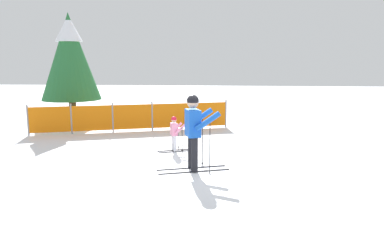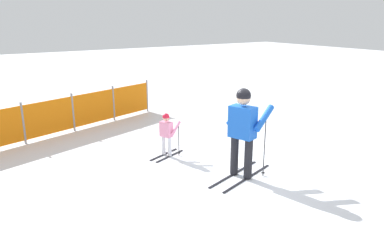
{
  "view_description": "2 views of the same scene",
  "coord_description": "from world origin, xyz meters",
  "px_view_note": "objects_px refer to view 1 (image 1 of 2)",
  "views": [
    {
      "loc": [
        0.54,
        -8.84,
        2.6
      ],
      "look_at": [
        -0.14,
        0.61,
        0.99
      ],
      "focal_mm": 35.0,
      "sensor_mm": 36.0,
      "label": 1
    },
    {
      "loc": [
        -4.73,
        -5.52,
        3.13
      ],
      "look_at": [
        -0.75,
        0.52,
        1.05
      ],
      "focal_mm": 35.0,
      "sensor_mm": 36.0,
      "label": 2
    }
  ],
  "objects_px": {
    "skier_child": "(175,131)",
    "safety_fence": "(133,117)",
    "skier_adult": "(194,125)",
    "conifer_far": "(70,55)"
  },
  "relations": [
    {
      "from": "skier_child",
      "to": "skier_adult",
      "type": "bearing_deg",
      "value": -90.76
    },
    {
      "from": "skier_adult",
      "to": "safety_fence",
      "type": "distance_m",
      "value": 5.48
    },
    {
      "from": "skier_adult",
      "to": "safety_fence",
      "type": "bearing_deg",
      "value": 100.82
    },
    {
      "from": "skier_child",
      "to": "conifer_far",
      "type": "distance_m",
      "value": 7.28
    },
    {
      "from": "skier_adult",
      "to": "conifer_far",
      "type": "bearing_deg",
      "value": 112.36
    },
    {
      "from": "skier_adult",
      "to": "skier_child",
      "type": "distance_m",
      "value": 2.03
    },
    {
      "from": "skier_adult",
      "to": "conifer_far",
      "type": "height_order",
      "value": "conifer_far"
    },
    {
      "from": "skier_child",
      "to": "safety_fence",
      "type": "distance_m",
      "value": 3.52
    },
    {
      "from": "skier_child",
      "to": "safety_fence",
      "type": "bearing_deg",
      "value": 101.64
    },
    {
      "from": "safety_fence",
      "to": "skier_child",
      "type": "bearing_deg",
      "value": -57.21
    }
  ]
}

